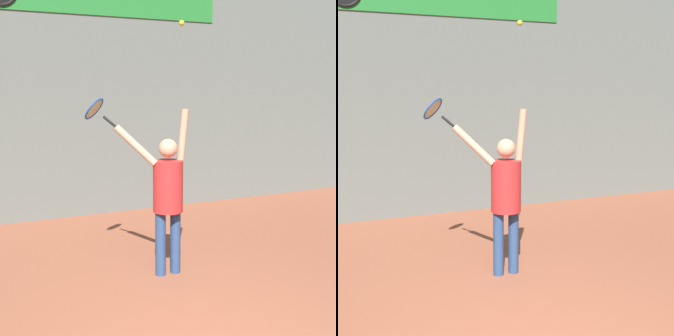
# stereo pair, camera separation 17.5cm
# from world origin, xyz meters

# --- Properties ---
(back_wall) EXTENTS (18.00, 0.10, 5.00)m
(back_wall) POSITION_xyz_m (0.00, 5.42, 2.50)
(back_wall) COLOR slate
(back_wall) RESTS_ON ground_plane
(tennis_player) EXTENTS (0.87, 0.55, 2.06)m
(tennis_player) POSITION_xyz_m (0.46, 2.24, 1.06)
(tennis_player) COLOR #2D4C7F
(tennis_player) RESTS_ON ground_plane
(tennis_racket) EXTENTS (0.42, 0.39, 0.37)m
(tennis_racket) POSITION_xyz_m (-0.28, 2.72, 2.04)
(tennis_racket) COLOR black
(tennis_ball) EXTENTS (0.07, 0.07, 0.07)m
(tennis_ball) POSITION_xyz_m (0.63, 2.21, 3.05)
(tennis_ball) COLOR #CCDB2D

